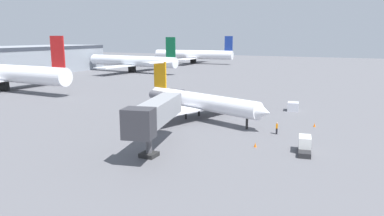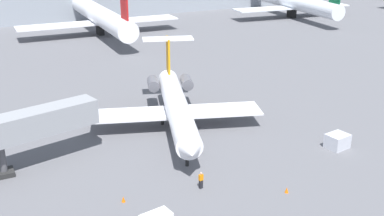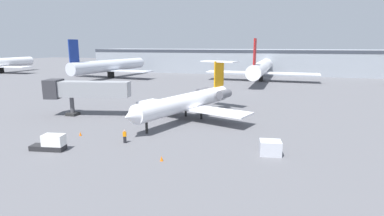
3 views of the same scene
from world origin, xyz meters
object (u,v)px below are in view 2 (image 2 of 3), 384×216
(traffic_cone_mid, at_px, (123,199))
(parked_airliner_centre, at_px, (99,15))
(cargo_container_uld, at_px, (337,141))
(jet_bridge, at_px, (19,128))
(ground_crew_marshaller, at_px, (201,180))
(traffic_cone_near, at_px, (287,190))
(regional_jet, at_px, (176,104))
(parked_airliner_east_mid, at_px, (293,2))

(traffic_cone_mid, xyz_separation_m, parked_airliner_centre, (19.01, 70.70, 4.18))
(cargo_container_uld, relative_size, traffic_cone_mid, 4.73)
(jet_bridge, height_order, cargo_container_uld, jet_bridge)
(ground_crew_marshaller, relative_size, traffic_cone_near, 3.07)
(traffic_cone_mid, bearing_deg, cargo_container_uld, -0.28)
(traffic_cone_mid, bearing_deg, traffic_cone_near, -20.87)
(jet_bridge, relative_size, parked_airliner_centre, 0.33)
(regional_jet, distance_m, traffic_cone_near, 18.90)
(regional_jet, xyz_separation_m, traffic_cone_mid, (-11.40, -13.19, -2.79))
(ground_crew_marshaller, bearing_deg, traffic_cone_mid, 171.96)
(jet_bridge, distance_m, parked_airliner_east_mid, 98.84)
(ground_crew_marshaller, height_order, traffic_cone_near, ground_crew_marshaller)
(traffic_cone_near, relative_size, traffic_cone_mid, 1.00)
(jet_bridge, xyz_separation_m, traffic_cone_near, (20.92, -15.77, -4.27))
(regional_jet, bearing_deg, traffic_cone_mid, -130.84)
(parked_airliner_east_mid, bearing_deg, traffic_cone_near, -128.42)
(cargo_container_uld, xyz_separation_m, parked_airliner_east_mid, (47.89, 68.96, 3.46))
(cargo_container_uld, distance_m, parked_airliner_centre, 71.16)
(ground_crew_marshaller, xyz_separation_m, traffic_cone_near, (6.69, -4.30, -0.58))
(jet_bridge, bearing_deg, regional_jet, 8.53)
(traffic_cone_mid, bearing_deg, jet_bridge, 123.64)
(traffic_cone_mid, relative_size, parked_airliner_centre, 0.01)
(regional_jet, bearing_deg, parked_airliner_centre, 82.46)
(parked_airliner_centre, bearing_deg, traffic_cone_near, -93.79)
(traffic_cone_near, bearing_deg, regional_jet, 97.91)
(ground_crew_marshaller, height_order, parked_airliner_east_mid, parked_airliner_east_mid)
(jet_bridge, xyz_separation_m, ground_crew_marshaller, (14.23, -11.47, -3.68))
(cargo_container_uld, distance_m, parked_airliner_east_mid, 84.03)
(parked_airliner_centre, bearing_deg, regional_jet, -97.54)
(cargo_container_uld, relative_size, traffic_cone_near, 4.73)
(regional_jet, distance_m, jet_bridge, 18.61)
(cargo_container_uld, bearing_deg, jet_bridge, 161.66)
(regional_jet, bearing_deg, ground_crew_marshaller, -106.13)
(parked_airliner_centre, bearing_deg, ground_crew_marshaller, -99.28)
(ground_crew_marshaller, distance_m, parked_airliner_east_mid, 95.84)
(cargo_container_uld, bearing_deg, parked_airliner_east_mid, 55.22)
(parked_airliner_centre, bearing_deg, jet_bridge, -113.30)
(traffic_cone_near, bearing_deg, parked_airliner_centre, 86.21)
(parked_airliner_east_mid, bearing_deg, parked_airliner_centre, 178.02)
(jet_bridge, height_order, parked_airliner_centre, parked_airliner_centre)
(parked_airliner_east_mid, bearing_deg, cargo_container_uld, -124.78)
(parked_airliner_centre, distance_m, parked_airliner_east_mid, 53.83)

